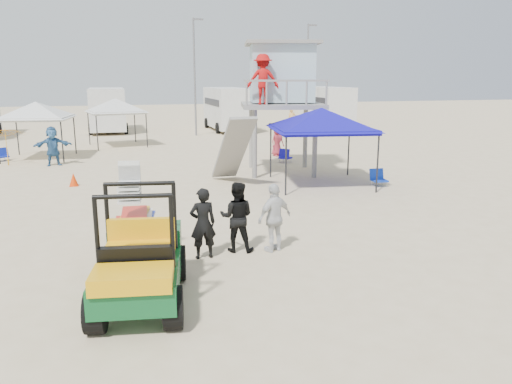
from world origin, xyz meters
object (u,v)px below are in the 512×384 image
object	(u,v)px
utility_cart	(138,252)
canopy_blue	(322,112)
surf_trailer	(133,225)
lifeguard_tower	(279,78)
man_left	(203,223)

from	to	relation	value
utility_cart	canopy_blue	distance (m)	11.54
surf_trailer	lifeguard_tower	distance (m)	11.86
utility_cart	man_left	xyz separation A→B (m)	(1.52, 2.04, -0.17)
man_left	surf_trailer	bearing A→B (deg)	-13.43
utility_cart	lifeguard_tower	bearing A→B (deg)	60.69
canopy_blue	man_left	bearing A→B (deg)	-130.49
man_left	utility_cart	bearing A→B (deg)	51.01
man_left	canopy_blue	bearing A→B (deg)	-132.70
lifeguard_tower	utility_cart	bearing A→B (deg)	-119.31
lifeguard_tower	surf_trailer	bearing A→B (deg)	-125.01
surf_trailer	man_left	bearing A→B (deg)	-11.21
utility_cart	man_left	world-z (taller)	utility_cart
surf_trailer	lifeguard_tower	size ratio (longest dim) A/B	0.42
man_left	canopy_blue	xyz separation A→B (m)	(5.75, 6.74, 1.96)
man_left	lifeguard_tower	distance (m)	11.34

